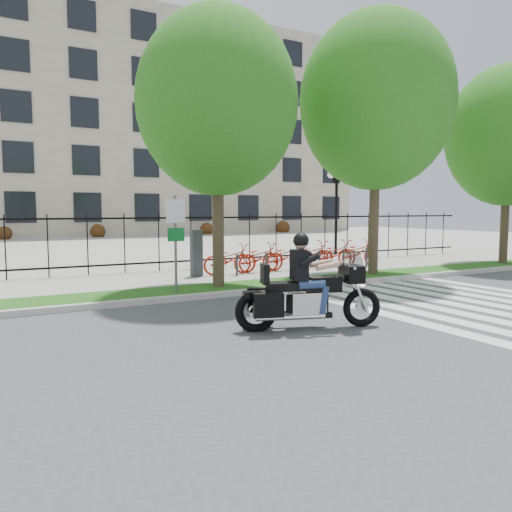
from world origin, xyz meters
TOP-DOWN VIEW (x-y plane):
  - ground at (0.00, 0.00)m, footprint 120.00×120.00m
  - curb at (0.00, 4.10)m, footprint 60.00×0.20m
  - grass_verge at (0.00, 4.95)m, footprint 60.00×1.50m
  - sidewalk at (0.00, 7.45)m, footprint 60.00×3.50m
  - plaza at (0.00, 25.00)m, footprint 80.00×34.00m
  - crosswalk_stripes at (4.83, 0.00)m, footprint 5.70×8.00m
  - iron_fence at (0.00, 9.20)m, footprint 30.00×0.06m
  - office_building at (0.00, 44.92)m, footprint 60.00×21.90m
  - lamp_post_right at (10.00, 12.00)m, footprint 1.06×0.70m
  - street_tree_1 at (0.30, 4.95)m, footprint 4.38×4.38m
  - street_tree_2 at (5.99, 4.95)m, footprint 5.00×5.00m
  - street_tree_3 at (12.90, 4.95)m, footprint 4.82×4.82m
  - bike_share_station at (4.46, 7.20)m, footprint 7.84×0.88m
  - sign_pole_regulatory at (-1.07, 4.58)m, footprint 0.50×0.09m
  - motorcycle_rider at (-0.05, 0.12)m, footprint 2.79×1.37m

SIDE VIEW (x-z plane):
  - ground at x=0.00m, z-range 0.00..0.00m
  - crosswalk_stripes at x=4.83m, z-range 0.00..0.01m
  - plaza at x=0.00m, z-range 0.00..0.10m
  - curb at x=0.00m, z-range 0.00..0.15m
  - grass_verge at x=0.00m, z-range 0.00..0.15m
  - sidewalk at x=0.00m, z-range 0.00..0.15m
  - bike_share_station at x=4.46m, z-range -0.09..1.41m
  - motorcycle_rider at x=-0.05m, z-range -0.37..1.86m
  - iron_fence at x=0.00m, z-range 0.15..2.15m
  - sign_pole_regulatory at x=-1.07m, z-range 0.49..2.99m
  - lamp_post_right at x=10.00m, z-range 1.08..5.33m
  - street_tree_1 at x=0.30m, z-range 1.39..8.93m
  - street_tree_3 at x=12.90m, z-range 1.28..9.10m
  - street_tree_2 at x=5.99m, z-range 1.52..10.05m
  - office_building at x=0.00m, z-range -0.11..20.04m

